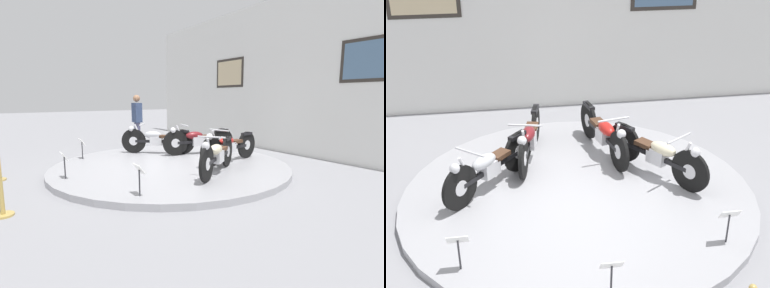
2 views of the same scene
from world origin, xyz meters
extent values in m
plane|color=gray|center=(0.00, 0.00, 0.00)|extent=(60.00, 60.00, 0.00)
cylinder|color=#99999E|center=(0.00, 0.00, 0.06)|extent=(5.34, 5.34, 0.12)
cube|color=silver|center=(0.00, 3.92, 2.26)|extent=(14.00, 0.20, 4.53)
cube|color=#2D2823|center=(-2.40, 3.81, 2.49)|extent=(1.40, 0.02, 1.00)
cube|color=#C6B289|center=(-2.40, 3.81, 2.49)|extent=(1.24, 0.02, 0.84)
cube|color=#2D2823|center=(2.40, 3.81, 2.49)|extent=(1.40, 0.02, 1.00)
cube|color=slate|center=(2.40, 3.81, 2.49)|extent=(1.24, 0.02, 0.84)
cylinder|color=black|center=(-1.74, -0.19, 0.46)|extent=(0.48, 0.54, 0.67)
cylinder|color=silver|center=(-1.74, -0.19, 0.46)|extent=(0.20, 0.22, 0.24)
cylinder|color=black|center=(-0.85, 0.84, 0.46)|extent=(0.48, 0.54, 0.67)
cylinder|color=silver|center=(-0.85, 0.84, 0.46)|extent=(0.20, 0.22, 0.24)
cube|color=black|center=(-1.29, 0.32, 0.46)|extent=(0.87, 0.98, 0.07)
cube|color=silver|center=(-1.32, 0.29, 0.48)|extent=(0.36, 0.37, 0.24)
ellipsoid|color=#B2B5BA|center=(-1.39, 0.22, 0.64)|extent=(0.48, 0.51, 0.20)
cube|color=#472D1E|center=(-1.15, 0.49, 0.60)|extent=(0.36, 0.37, 0.07)
cube|color=black|center=(-0.85, 0.84, 0.74)|extent=(0.31, 0.34, 0.06)
cylinder|color=silver|center=(-1.64, -0.07, 0.66)|extent=(0.20, 0.22, 0.54)
cylinder|color=silver|center=(-1.57, 0.01, 0.92)|extent=(0.43, 0.38, 0.03)
sphere|color=silver|center=(-1.78, -0.23, 0.80)|extent=(0.15, 0.15, 0.15)
cylinder|color=black|center=(-0.78, 0.57, 0.46)|extent=(0.21, 0.66, 0.67)
cylinder|color=silver|center=(-0.78, 0.57, 0.46)|extent=(0.12, 0.24, 0.23)
cylinder|color=black|center=(-0.47, 1.89, 0.46)|extent=(0.21, 0.66, 0.67)
cylinder|color=silver|center=(-0.47, 1.89, 0.46)|extent=(0.12, 0.24, 0.23)
cube|color=black|center=(-0.63, 1.23, 0.46)|extent=(0.35, 1.23, 0.07)
cube|color=silver|center=(-0.64, 1.19, 0.48)|extent=(0.27, 0.36, 0.24)
ellipsoid|color=maroon|center=(-0.66, 1.09, 0.64)|extent=(0.32, 0.52, 0.20)
cube|color=#472D1E|center=(-0.58, 1.44, 0.60)|extent=(0.27, 0.36, 0.07)
cube|color=black|center=(-0.47, 1.89, 0.74)|extent=(0.18, 0.37, 0.06)
cylinder|color=silver|center=(-0.75, 0.72, 0.66)|extent=(0.10, 0.25, 0.54)
cylinder|color=silver|center=(-0.72, 0.82, 0.92)|extent=(0.53, 0.15, 0.03)
sphere|color=silver|center=(-0.80, 0.51, 0.80)|extent=(0.15, 0.15, 0.15)
cylinder|color=black|center=(0.76, 0.57, 0.46)|extent=(0.18, 0.67, 0.67)
cylinder|color=silver|center=(0.76, 0.57, 0.46)|extent=(0.11, 0.24, 0.24)
cylinder|color=black|center=(0.50, 1.89, 0.46)|extent=(0.18, 0.67, 0.67)
cylinder|color=silver|center=(0.50, 1.89, 0.46)|extent=(0.11, 0.24, 0.24)
cube|color=black|center=(0.63, 1.23, 0.46)|extent=(0.31, 1.23, 0.07)
cube|color=silver|center=(0.64, 1.19, 0.48)|extent=(0.26, 0.35, 0.24)
ellipsoid|color=red|center=(0.66, 1.09, 0.64)|extent=(0.31, 0.51, 0.20)
cube|color=#472D1E|center=(0.59, 1.45, 0.60)|extent=(0.26, 0.35, 0.07)
cube|color=black|center=(0.50, 1.89, 0.75)|extent=(0.17, 0.37, 0.06)
cylinder|color=silver|center=(0.73, 0.71, 0.66)|extent=(0.09, 0.25, 0.54)
cylinder|color=silver|center=(0.71, 0.82, 0.92)|extent=(0.54, 0.14, 0.03)
sphere|color=silver|center=(0.77, 0.51, 0.80)|extent=(0.15, 0.15, 0.15)
cylinder|color=black|center=(1.67, -0.24, 0.46)|extent=(0.42, 0.59, 0.67)
cylinder|color=silver|center=(1.67, -0.24, 0.46)|extent=(0.18, 0.23, 0.23)
cylinder|color=black|center=(0.92, 0.89, 0.46)|extent=(0.42, 0.59, 0.67)
cylinder|color=silver|center=(0.92, 0.89, 0.46)|extent=(0.18, 0.23, 0.23)
cube|color=black|center=(1.29, 0.32, 0.46)|extent=(0.74, 1.07, 0.07)
cube|color=silver|center=(1.32, 0.29, 0.48)|extent=(0.34, 0.38, 0.24)
ellipsoid|color=beige|center=(1.37, 0.21, 0.64)|extent=(0.45, 0.52, 0.20)
cube|color=#472D1E|center=(1.17, 0.51, 0.60)|extent=(0.34, 0.38, 0.07)
cube|color=black|center=(0.92, 0.89, 0.74)|extent=(0.28, 0.36, 0.06)
cylinder|color=silver|center=(1.59, -0.11, 0.66)|extent=(0.18, 0.23, 0.54)
cylinder|color=silver|center=(1.53, -0.02, 0.92)|extent=(0.47, 0.33, 0.03)
sphere|color=silver|center=(1.70, -0.29, 0.80)|extent=(0.15, 0.15, 0.15)
cylinder|color=#333338|center=(-1.71, -1.57, 0.33)|extent=(0.02, 0.02, 0.42)
cube|color=white|center=(-1.71, -1.57, 0.56)|extent=(0.26, 0.11, 0.15)
cylinder|color=#333338|center=(0.00, -2.32, 0.33)|extent=(0.02, 0.02, 0.42)
cube|color=white|center=(0.00, -2.32, 0.56)|extent=(0.26, 0.11, 0.15)
cylinder|color=#333338|center=(1.71, -1.57, 0.33)|extent=(0.02, 0.02, 0.42)
cube|color=white|center=(1.71, -1.57, 0.56)|extent=(0.26, 0.11, 0.15)
cylinder|color=#4C4C6B|center=(-3.27, 0.57, 0.42)|extent=(0.13, 0.13, 0.84)
cylinder|color=#4C4C6B|center=(-3.11, 0.57, 0.42)|extent=(0.13, 0.13, 0.84)
cube|color=navy|center=(-3.19, 0.57, 1.15)|extent=(0.36, 0.22, 0.63)
sphere|color=#9E7051|center=(-3.19, 0.57, 1.61)|extent=(0.23, 0.23, 0.23)
cylinder|color=tan|center=(1.09, -3.37, 0.01)|extent=(0.28, 0.28, 0.03)
cylinder|color=tan|center=(1.09, -3.37, 0.47)|extent=(0.06, 0.06, 0.95)
camera|label=1|loc=(5.88, -3.41, 1.65)|focal=28.00mm
camera|label=2|loc=(-1.12, -6.91, 4.36)|focal=50.00mm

